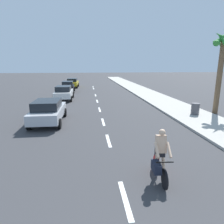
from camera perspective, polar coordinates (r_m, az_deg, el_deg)
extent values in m
plane|color=#38383A|center=(20.37, -4.15, 2.56)|extent=(160.00, 160.00, 0.00)
cube|color=#B2ADA3|center=(23.68, 12.66, 3.98)|extent=(3.60, 80.00, 0.14)
cube|color=white|center=(6.38, 3.82, -23.87)|extent=(0.16, 1.80, 0.01)
cube|color=white|center=(10.42, -1.05, -8.26)|extent=(0.16, 1.80, 0.01)
cube|color=white|center=(13.68, -2.59, -2.89)|extent=(0.16, 1.80, 0.01)
cube|color=white|center=(17.43, -3.62, 0.70)|extent=(0.16, 1.80, 0.01)
cube|color=white|center=(21.53, -4.32, 3.17)|extent=(0.16, 1.80, 0.01)
cube|color=white|center=(25.72, -4.80, 4.86)|extent=(0.16, 1.80, 0.01)
cube|color=white|center=(32.98, -5.35, 6.76)|extent=(0.16, 1.80, 0.01)
cube|color=white|center=(35.65, -5.50, 7.27)|extent=(0.16, 1.80, 0.01)
cylinder|color=black|center=(6.82, 14.98, -18.29)|extent=(0.11, 0.66, 0.66)
cylinder|color=red|center=(7.69, 12.64, -14.25)|extent=(0.11, 0.66, 0.66)
cube|color=black|center=(7.16, 13.81, -14.90)|extent=(0.11, 0.94, 0.04)
cylinder|color=black|center=(7.23, 13.46, -12.45)|extent=(0.03, 0.03, 0.48)
cube|color=black|center=(6.61, 15.08, -13.88)|extent=(0.56, 0.08, 0.03)
cube|color=beige|center=(6.90, 13.99, -8.95)|extent=(0.37, 0.34, 0.63)
sphere|color=beige|center=(6.70, 14.34, -5.75)|extent=(0.22, 0.22, 0.22)
cube|color=black|center=(7.08, 13.72, -11.27)|extent=(0.34, 0.25, 0.28)
cube|color=black|center=(6.81, 12.71, -15.29)|extent=(0.28, 0.54, 0.32)
cylinder|color=beige|center=(7.21, 14.63, -13.69)|extent=(0.14, 0.32, 0.62)
cylinder|color=beige|center=(7.14, 12.74, -13.83)|extent=(0.13, 0.21, 0.63)
cylinder|color=beige|center=(6.77, 16.22, -10.48)|extent=(0.13, 0.49, 0.41)
cylinder|color=beige|center=(6.66, 12.89, -10.69)|extent=(0.13, 0.49, 0.41)
cube|color=#B7BABF|center=(14.12, -17.95, -0.15)|extent=(1.89, 4.42, 0.64)
cube|color=black|center=(13.78, -18.30, 2.05)|extent=(1.65, 2.31, 0.56)
cylinder|color=black|center=(15.82, -20.12, -0.27)|extent=(0.19, 0.64, 0.64)
cylinder|color=black|center=(15.49, -13.45, -0.09)|extent=(0.19, 0.64, 0.64)
cylinder|color=black|center=(13.03, -23.08, -3.39)|extent=(0.19, 0.64, 0.64)
cylinder|color=black|center=(12.62, -14.99, -3.28)|extent=(0.19, 0.64, 0.64)
cube|color=white|center=(22.95, -13.75, 5.20)|extent=(1.79, 4.22, 0.64)
cube|color=black|center=(22.67, -13.89, 6.62)|extent=(1.57, 2.20, 0.56)
cylinder|color=black|center=(24.53, -15.37, 4.74)|extent=(0.18, 0.64, 0.64)
cylinder|color=black|center=(24.32, -11.24, 4.90)|extent=(0.18, 0.64, 0.64)
cylinder|color=black|center=(21.73, -16.44, 3.59)|extent=(0.18, 0.64, 0.64)
cylinder|color=black|center=(21.51, -11.79, 3.76)|extent=(0.18, 0.64, 0.64)
cube|color=black|center=(29.30, -12.61, 7.00)|extent=(1.73, 3.98, 0.64)
cube|color=black|center=(29.04, -12.69, 8.13)|extent=(1.50, 2.08, 0.56)
cylinder|color=black|center=(30.74, -13.94, 6.53)|extent=(0.19, 0.64, 0.64)
cylinder|color=black|center=(30.62, -10.84, 6.66)|extent=(0.19, 0.64, 0.64)
cylinder|color=black|center=(28.09, -14.46, 5.86)|extent=(0.19, 0.64, 0.64)
cylinder|color=black|center=(27.96, -11.06, 6.01)|extent=(0.19, 0.64, 0.64)
cube|color=gold|center=(35.27, -11.34, 8.12)|extent=(1.91, 4.27, 0.64)
cube|color=black|center=(35.02, -11.42, 9.07)|extent=(1.63, 2.24, 0.56)
cylinder|color=black|center=(36.83, -12.47, 7.71)|extent=(0.20, 0.65, 0.64)
cylinder|color=black|center=(36.65, -9.70, 7.80)|extent=(0.20, 0.65, 0.64)
cylinder|color=black|center=(34.00, -13.05, 7.21)|extent=(0.20, 0.65, 0.64)
cylinder|color=black|center=(33.81, -10.06, 7.32)|extent=(0.20, 0.65, 0.64)
cylinder|color=brown|center=(17.83, 28.68, 9.09)|extent=(0.40, 0.40, 5.99)
cone|color=#2D8433|center=(18.16, 29.54, 18.09)|extent=(1.44, 0.91, 1.18)
cone|color=#2D8433|center=(18.03, 29.01, 18.20)|extent=(1.78, 1.34, 1.38)
cone|color=#2D8433|center=(17.75, 29.16, 18.28)|extent=(0.60, 1.34, 1.25)
cone|color=#2D8433|center=(17.67, 29.74, 18.24)|extent=(1.35, 1.24, 1.22)
cylinder|color=#47474C|center=(16.35, 22.96, 0.84)|extent=(0.60, 0.60, 0.88)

